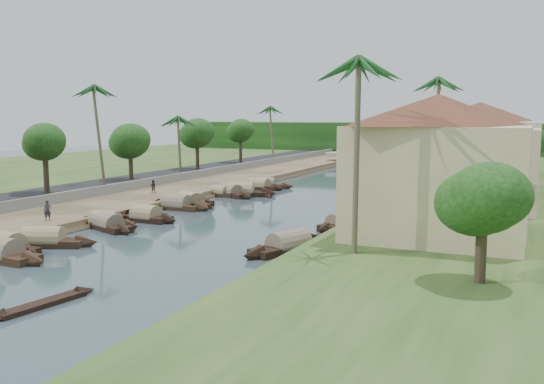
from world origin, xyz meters
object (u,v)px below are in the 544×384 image
at_px(bridge, 397,157).
at_px(building_near, 436,167).
at_px(person_near, 47,210).
at_px(sampan_1, 5,247).

distance_m(bridge, building_near, 76.54).
relative_size(bridge, person_near, 15.76).
height_order(building_near, sampan_1, building_near).
height_order(bridge, person_near, person_near).
distance_m(building_near, person_near, 33.02).
relative_size(building_near, sampan_1, 1.84).
bearing_deg(bridge, building_near, -75.61).
height_order(building_near, person_near, building_near).
xyz_separation_m(bridge, sampan_1, (-9.60, -85.64, -1.30)).
height_order(bridge, sampan_1, bridge).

